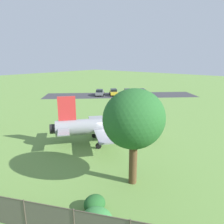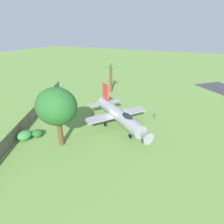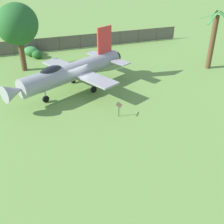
# 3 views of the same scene
# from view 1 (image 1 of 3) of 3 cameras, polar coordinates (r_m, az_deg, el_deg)

# --- Properties ---
(ground_plane) EXTENTS (200.00, 200.00, 0.00)m
(ground_plane) POSITION_cam_1_polar(r_m,az_deg,el_deg) (23.57, -1.68, -8.11)
(ground_plane) COLOR #668E42
(parking_strip) EXTENTS (31.39, 31.96, 0.00)m
(parking_strip) POSITION_cam_1_polar(r_m,az_deg,el_deg) (52.34, 2.26, 4.57)
(parking_strip) COLOR #38383D
(parking_strip) RESTS_ON ground_plane
(display_jet) EXTENTS (11.30, 9.75, 5.28)m
(display_jet) POSITION_cam_1_polar(r_m,az_deg,el_deg) (22.94, -0.81, -3.45)
(display_jet) COLOR gray
(display_jet) RESTS_ON ground_plane
(shade_tree) EXTENTS (4.67, 4.17, 7.07)m
(shade_tree) POSITION_cam_1_polar(r_m,az_deg,el_deg) (14.68, 6.01, -1.97)
(shade_tree) COLOR brown
(shade_tree) RESTS_ON ground_plane
(perimeter_fence) EXTENTS (16.32, 33.22, 1.82)m
(perimeter_fence) POSITION_cam_1_polar(r_m,az_deg,el_deg) (12.72, -16.70, -25.85)
(perimeter_fence) COLOR #4C4238
(perimeter_fence) RESTS_ON ground_plane
(shrub_near_fence) EXTENTS (1.38, 1.26, 0.97)m
(shrub_near_fence) POSITION_cam_1_polar(r_m,az_deg,el_deg) (13.99, -4.72, -23.43)
(shrub_near_fence) COLOR #235B26
(shrub_near_fence) RESTS_ON ground_plane
(shrub_by_tree) EXTENTS (1.60, 1.81, 1.14)m
(shrub_by_tree) POSITION_cam_1_polar(r_m,az_deg,el_deg) (12.83, -3.99, -27.07)
(shrub_by_tree) COLOR #387F3D
(shrub_by_tree) RESTS_ON ground_plane
(info_plaque) EXTENTS (0.68, 0.52, 1.14)m
(info_plaque) POSITION_cam_1_polar(r_m,az_deg,el_deg) (29.10, -2.99, -1.88)
(info_plaque) COLOR #333333
(info_plaque) RESTS_ON ground_plane
(parked_car_blue) EXTENTS (4.48, 4.54, 1.54)m
(parked_car_blue) POSITION_cam_1_polar(r_m,az_deg,el_deg) (52.93, 7.87, 5.42)
(parked_car_blue) COLOR #23429E
(parked_car_blue) RESTS_ON ground_plane
(parked_car_red) EXTENTS (4.17, 4.24, 1.47)m
(parked_car_red) POSITION_cam_1_polar(r_m,az_deg,el_deg) (52.54, 4.29, 5.42)
(parked_car_red) COLOR red
(parked_car_red) RESTS_ON ground_plane
(parked_car_yellow) EXTENTS (4.14, 4.13, 1.52)m
(parked_car_yellow) POSITION_cam_1_polar(r_m,az_deg,el_deg) (52.15, 0.46, 5.41)
(parked_car_yellow) COLOR gold
(parked_car_yellow) RESTS_ON ground_plane
(parked_car_gray) EXTENTS (4.32, 4.03, 1.51)m
(parked_car_gray) POSITION_cam_1_polar(r_m,az_deg,el_deg) (51.82, -3.35, 5.33)
(parked_car_gray) COLOR slate
(parked_car_gray) RESTS_ON ground_plane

